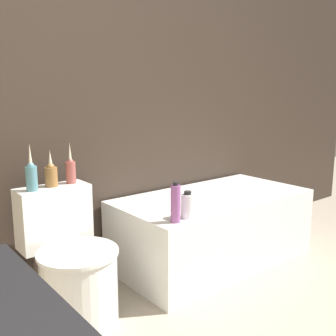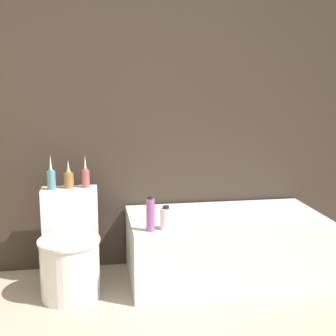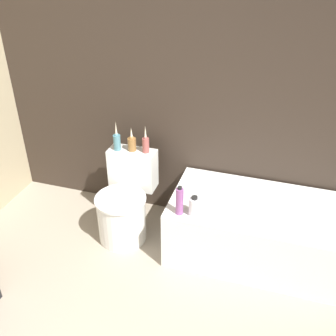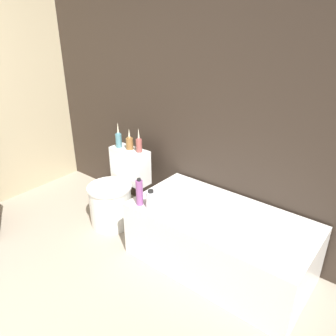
% 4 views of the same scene
% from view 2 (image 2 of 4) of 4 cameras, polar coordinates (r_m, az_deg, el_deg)
% --- Properties ---
extents(wall_back_tiled, '(6.40, 0.06, 2.60)m').
position_cam_2_polar(wall_back_tiled, '(3.70, -6.12, 7.59)').
color(wall_back_tiled, '#332821').
rests_on(wall_back_tiled, ground_plane).
extents(bathtub, '(1.44, 0.74, 0.50)m').
position_cam_2_polar(bathtub, '(3.63, 6.90, -9.39)').
color(bathtub, white).
rests_on(bathtub, ground).
extents(toilet, '(0.43, 0.60, 0.71)m').
position_cam_2_polar(toilet, '(3.43, -11.86, -10.00)').
color(toilet, white).
rests_on(toilet, ground).
extents(vase_gold, '(0.06, 0.06, 0.26)m').
position_cam_2_polar(vase_gold, '(3.49, -14.06, -1.17)').
color(vase_gold, teal).
rests_on(vase_gold, toilet).
extents(vase_silver, '(0.07, 0.07, 0.21)m').
position_cam_2_polar(vase_silver, '(3.51, -12.02, -1.25)').
color(vase_silver, olive).
rests_on(vase_silver, toilet).
extents(vase_bronze, '(0.06, 0.06, 0.24)m').
position_cam_2_polar(vase_bronze, '(3.51, -10.02, -1.03)').
color(vase_bronze, '#994C47').
rests_on(vase_bronze, toilet).
extents(shampoo_bottle_tall, '(0.06, 0.06, 0.24)m').
position_cam_2_polar(shampoo_bottle_tall, '(3.13, -2.15, -5.70)').
color(shampoo_bottle_tall, '#8C4C8C').
rests_on(shampoo_bottle_tall, bathtub).
extents(shampoo_bottle_short, '(0.08, 0.08, 0.16)m').
position_cam_2_polar(shampoo_bottle_short, '(3.18, -0.24, -6.17)').
color(shampoo_bottle_short, silver).
rests_on(shampoo_bottle_short, bathtub).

